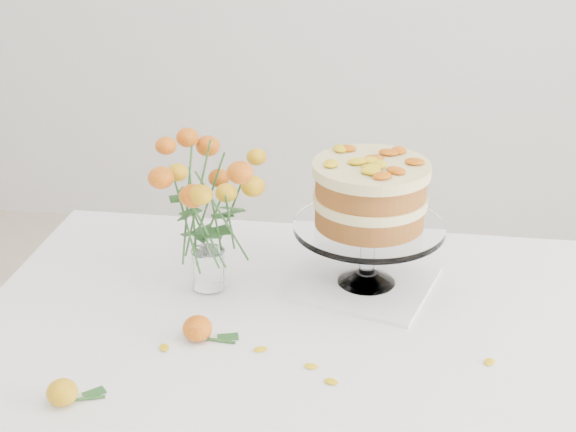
% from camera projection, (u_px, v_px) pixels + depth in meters
% --- Properties ---
extents(table, '(1.43, 0.93, 0.76)m').
position_uv_depth(table, '(329.00, 361.00, 1.60)').
color(table, tan).
rests_on(table, ground).
extents(napkin, '(0.33, 0.33, 0.01)m').
position_uv_depth(napkin, '(366.00, 283.00, 1.72)').
color(napkin, white).
rests_on(napkin, table).
extents(cake_stand, '(0.32, 0.32, 0.28)m').
position_uv_depth(cake_stand, '(370.00, 200.00, 1.64)').
color(cake_stand, white).
rests_on(cake_stand, napkin).
extents(rose_vase, '(0.28, 0.28, 0.36)m').
position_uv_depth(rose_vase, '(205.00, 198.00, 1.62)').
color(rose_vase, white).
rests_on(rose_vase, table).
extents(loose_rose_near, '(0.09, 0.05, 0.05)m').
position_uv_depth(loose_rose_near, '(62.00, 392.00, 1.34)').
color(loose_rose_near, gold).
rests_on(loose_rose_near, table).
extents(loose_rose_far, '(0.10, 0.06, 0.05)m').
position_uv_depth(loose_rose_far, '(198.00, 328.00, 1.52)').
color(loose_rose_far, '#BD2A09').
rests_on(loose_rose_far, table).
extents(stray_petal_a, '(0.03, 0.02, 0.00)m').
position_uv_depth(stray_petal_a, '(260.00, 349.00, 1.49)').
color(stray_petal_a, yellow).
rests_on(stray_petal_a, table).
extents(stray_petal_b, '(0.03, 0.02, 0.00)m').
position_uv_depth(stray_petal_b, '(311.00, 366.00, 1.45)').
color(stray_petal_b, yellow).
rests_on(stray_petal_b, table).
extents(stray_petal_c, '(0.03, 0.02, 0.00)m').
position_uv_depth(stray_petal_c, '(331.00, 382.00, 1.40)').
color(stray_petal_c, yellow).
rests_on(stray_petal_c, table).
extents(stray_petal_d, '(0.03, 0.02, 0.00)m').
position_uv_depth(stray_petal_d, '(194.00, 329.00, 1.56)').
color(stray_petal_d, yellow).
rests_on(stray_petal_d, table).
extents(stray_petal_e, '(0.03, 0.02, 0.00)m').
position_uv_depth(stray_petal_e, '(164.00, 348.00, 1.50)').
color(stray_petal_e, yellow).
rests_on(stray_petal_e, table).
extents(stray_petal_f, '(0.03, 0.02, 0.00)m').
position_uv_depth(stray_petal_f, '(489.00, 362.00, 1.46)').
color(stray_petal_f, yellow).
rests_on(stray_petal_f, table).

